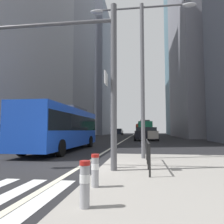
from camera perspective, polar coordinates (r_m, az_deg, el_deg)
The scene contains 19 objects.
ground_plane at distance 29.08m, azimuth 2.60°, elevation -7.77°, with size 160.00×160.00×0.00m, color black.
lane_centre_line at distance 39.04m, azimuth 3.91°, elevation -6.98°, with size 0.20×80.00×0.01m, color beige.
office_tower_left_mid at distance 58.52m, azimuth -12.30°, elevation 19.64°, with size 10.31×22.63×51.17m, color gray.
office_tower_left_far at distance 78.66m, azimuth -6.40°, elevation 10.76°, with size 13.91×18.25×45.02m, color slate.
office_tower_right_mid at distance 54.33m, azimuth 23.41°, elevation 14.90°, with size 13.21×23.12×38.87m, color gray.
office_tower_right_far at distance 77.63m, azimuth 18.49°, elevation 13.51°, with size 10.86×17.68×51.04m, color slate.
city_bus_blue_oncoming at distance 16.85m, azimuth -12.60°, elevation -3.63°, with size 2.73×11.20×3.40m.
sedan_white_oncoming at distance 18.25m, azimuth -26.92°, elevation -5.97°, with size 2.17×4.36×1.94m.
city_bus_red_receding at distance 44.16m, azimuth 8.58°, elevation -4.30°, with size 2.75×10.91×3.40m.
city_bus_red_distant at distance 63.07m, azimuth 7.67°, elevation -4.42°, with size 2.93×10.76×3.40m.
car_oncoming_mid at distance 66.31m, azimuth 1.96°, elevation -5.21°, with size 2.15×4.55×1.94m.
car_receding_near at distance 32.67m, azimuth 10.15°, elevation -5.63°, with size 2.14×4.60×1.94m.
car_receding_far at distance 32.43m, azimuth 7.77°, elevation -5.67°, with size 2.18×4.43×1.94m.
traffic_signal_gantry at distance 8.55m, azimuth -13.88°, elevation 12.91°, with size 6.23×0.65×6.00m.
street_lamp_post at distance 11.62m, azimuth 7.94°, elevation 14.08°, with size 5.50×0.32×8.00m.
bollard_front at distance 4.16m, azimuth -7.15°, elevation -17.61°, with size 0.20×0.20×0.84m.
bollard_left at distance 5.54m, azimuth -4.45°, elevation -14.57°, with size 0.20×0.20×0.80m.
bollard_right at distance 8.25m, azimuth 0.59°, elevation -10.78°, with size 0.20×0.20×0.95m.
pedestrian_railing at distance 8.52m, azimuth 9.35°, elevation -9.29°, with size 0.06×3.73×0.98m.
Camera 1 is at (2.56, -8.92, 1.55)m, focal length 34.86 mm.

